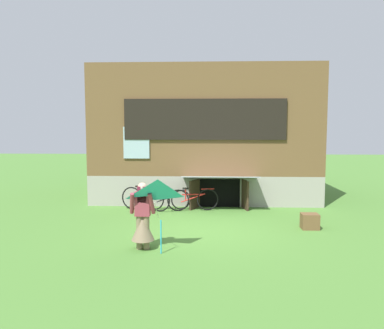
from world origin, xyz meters
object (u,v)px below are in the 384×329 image
(bicycle_red, at_px, (193,199))
(bicycle_yellow, at_px, (145,199))
(wooden_crate, at_px, (310,221))
(person, at_px, (143,221))
(bicycle_black, at_px, (167,200))
(kite, at_px, (158,200))

(bicycle_red, height_order, bicycle_yellow, bicycle_yellow)
(bicycle_yellow, height_order, wooden_crate, bicycle_yellow)
(person, bearing_deg, wooden_crate, 38.82)
(person, bearing_deg, bicycle_black, 102.81)
(bicycle_black, bearing_deg, kite, -96.55)
(person, height_order, bicycle_black, person)
(wooden_crate, bearing_deg, kite, -146.82)
(kite, distance_m, wooden_crate, 4.70)
(bicycle_black, bearing_deg, bicycle_red, -17.27)
(bicycle_red, relative_size, bicycle_black, 1.09)
(bicycle_red, distance_m, wooden_crate, 3.93)
(kite, xyz_separation_m, wooden_crate, (3.84, 2.51, -1.04))
(bicycle_black, bearing_deg, bicycle_yellow, 177.64)
(person, bearing_deg, bicycle_red, 90.97)
(bicycle_black, relative_size, wooden_crate, 3.40)
(bicycle_red, bearing_deg, bicycle_black, 163.31)
(bicycle_red, distance_m, bicycle_black, 0.87)
(kite, relative_size, bicycle_black, 1.00)
(person, distance_m, kite, 0.94)
(person, xyz_separation_m, bicycle_red, (0.98, 4.10, -0.26))
(kite, bearing_deg, bicycle_black, 93.71)
(kite, height_order, bicycle_yellow, kite)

